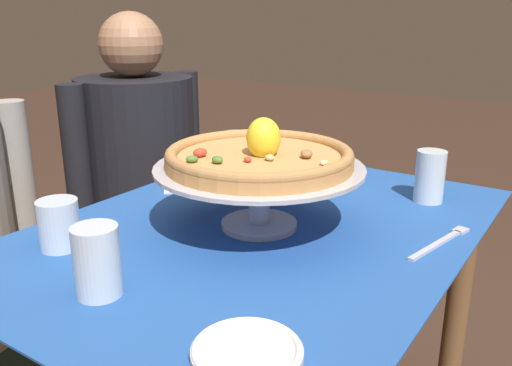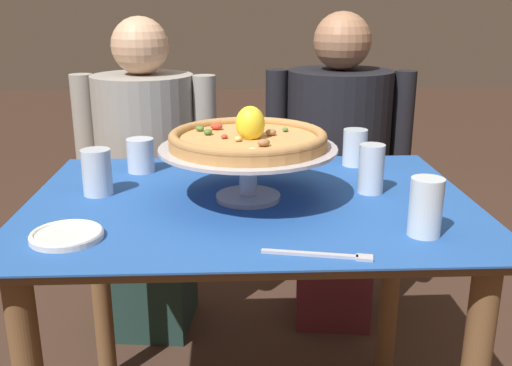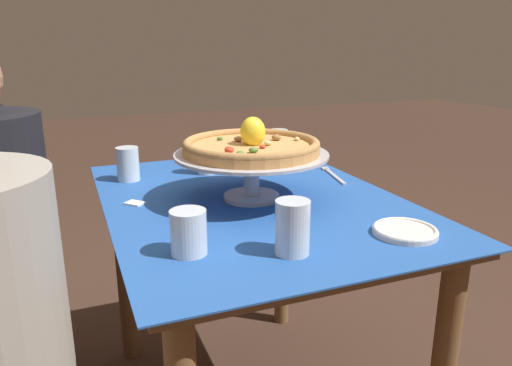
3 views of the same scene
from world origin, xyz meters
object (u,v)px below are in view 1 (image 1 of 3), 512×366
pizza_stand (260,180)px  dinner_fork (442,241)px  water_glass_front_right (430,180)px  water_glass_side_left (98,266)px  diner_right (141,192)px  pizza (260,156)px  side_plate (247,351)px  water_glass_back_left (59,227)px  water_glass_side_right (313,166)px  water_glass_back_right (235,153)px  sugar_packet (171,190)px

pizza_stand → dinner_fork: pizza_stand is taller
water_glass_front_right → water_glass_side_left: water_glass_front_right is taller
water_glass_side_left → diner_right: 1.01m
pizza → side_plate: 0.47m
water_glass_back_left → pizza: bearing=-41.0°
water_glass_side_left → dinner_fork: (0.51, -0.40, -0.05)m
water_glass_side_left → water_glass_back_left: bearing=68.6°
pizza → diner_right: diner_right is taller
pizza_stand → water_glass_side_left: size_ratio=3.70×
water_glass_side_right → diner_right: bearing=86.4°
pizza → dinner_fork: pizza is taller
pizza_stand → side_plate: (-0.38, -0.23, -0.10)m
water_glass_back_left → water_glass_side_right: water_glass_side_right is taller
pizza_stand → water_glass_back_right: size_ratio=3.99×
pizza_stand → water_glass_back_right: bearing=42.6°
pizza_stand → pizza: size_ratio=1.13×
water_glass_front_right → water_glass_back_right: size_ratio=1.14×
water_glass_side_right → pizza: bearing=-172.4°
dinner_fork → diner_right: 1.10m
pizza → water_glass_side_left: size_ratio=3.26×
pizza_stand → water_glass_front_right: bearing=-34.2°
water_glass_back_left → dinner_fork: water_glass_back_left is taller
pizza → sugar_packet: bearing=76.8°
pizza → water_glass_front_right: 0.44m
pizza_stand → water_glass_back_right: pizza_stand is taller
pizza_stand → water_glass_side_left: (-0.38, 0.06, -0.05)m
pizza → water_glass_back_left: size_ratio=3.96×
water_glass_side_left → sugar_packet: water_glass_side_left is taller
water_glass_front_right → water_glass_back_left: bearing=142.6°
water_glass_front_right → diner_right: (-0.00, 0.97, -0.21)m
pizza → dinner_fork: 0.40m
water_glass_side_right → pizza_stand: bearing=-172.5°
dinner_fork → pizza_stand: bearing=111.3°
pizza → diner_right: 0.86m
water_glass_side_left → sugar_packet: 0.52m
pizza_stand → water_glass_back_left: pizza_stand is taller
side_plate → dinner_fork: size_ratio=0.70×
side_plate → sugar_packet: size_ratio=2.97×
pizza → water_glass_back_right: pizza is taller
water_glass_side_left → water_glass_side_right: (0.69, -0.02, 0.00)m
dinner_fork → water_glass_front_right: bearing=23.4°
water_glass_back_left → dinner_fork: (0.43, -0.60, -0.04)m
water_glass_side_left → sugar_packet: size_ratio=2.32×
pizza_stand → water_glass_side_right: bearing=7.5°
pizza_stand → water_glass_back_right: 0.44m
water_glass_back_left → pizza_stand: bearing=-41.0°
water_glass_back_left → water_glass_side_right: 0.65m
water_glass_side_right → side_plate: (-0.69, -0.27, -0.04)m
dinner_fork → water_glass_back_left: bearing=125.7°
water_glass_back_right → diner_right: (0.03, 0.42, -0.21)m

